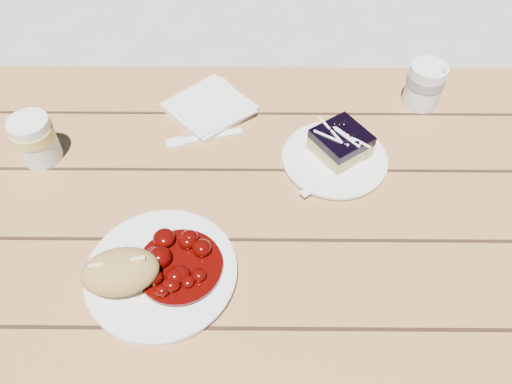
{
  "coord_description": "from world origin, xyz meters",
  "views": [
    {
      "loc": [
        -0.27,
        -0.55,
        1.46
      ],
      "look_at": [
        -0.27,
        -0.02,
        0.81
      ],
      "focal_mm": 35.0,
      "sensor_mm": 36.0,
      "label": 1
    }
  ],
  "objects_px": {
    "blueberry_cake": "(341,143)",
    "bread_roll": "(120,272)",
    "picnic_table": "(387,252)",
    "main_plate": "(162,273)",
    "second_cup": "(35,140)",
    "dessert_plate": "(334,159)",
    "coffee_cup": "(424,85)"
  },
  "relations": [
    {
      "from": "picnic_table",
      "to": "coffee_cup",
      "type": "height_order",
      "value": "coffee_cup"
    },
    {
      "from": "picnic_table",
      "to": "main_plate",
      "type": "height_order",
      "value": "main_plate"
    },
    {
      "from": "blueberry_cake",
      "to": "bread_roll",
      "type": "bearing_deg",
      "value": -176.71
    },
    {
      "from": "picnic_table",
      "to": "main_plate",
      "type": "relative_size",
      "value": 8.44
    },
    {
      "from": "dessert_plate",
      "to": "main_plate",
      "type": "bearing_deg",
      "value": -139.76
    },
    {
      "from": "main_plate",
      "to": "dessert_plate",
      "type": "xyz_separation_m",
      "value": [
        0.3,
        0.26,
        -0.0
      ]
    },
    {
      "from": "dessert_plate",
      "to": "blueberry_cake",
      "type": "height_order",
      "value": "blueberry_cake"
    },
    {
      "from": "main_plate",
      "to": "coffee_cup",
      "type": "bearing_deg",
      "value": 40.58
    },
    {
      "from": "main_plate",
      "to": "second_cup",
      "type": "xyz_separation_m",
      "value": [
        -0.27,
        0.26,
        0.04
      ]
    },
    {
      "from": "blueberry_cake",
      "to": "second_cup",
      "type": "xyz_separation_m",
      "value": [
        -0.58,
        -0.01,
        0.01
      ]
    },
    {
      "from": "dessert_plate",
      "to": "coffee_cup",
      "type": "xyz_separation_m",
      "value": [
        0.2,
        0.17,
        0.04
      ]
    },
    {
      "from": "main_plate",
      "to": "coffee_cup",
      "type": "xyz_separation_m",
      "value": [
        0.5,
        0.43,
        0.04
      ]
    },
    {
      "from": "second_cup",
      "to": "blueberry_cake",
      "type": "bearing_deg",
      "value": 0.76
    },
    {
      "from": "dessert_plate",
      "to": "blueberry_cake",
      "type": "distance_m",
      "value": 0.04
    },
    {
      "from": "coffee_cup",
      "to": "second_cup",
      "type": "height_order",
      "value": "same"
    },
    {
      "from": "coffee_cup",
      "to": "second_cup",
      "type": "distance_m",
      "value": 0.78
    },
    {
      "from": "coffee_cup",
      "to": "second_cup",
      "type": "relative_size",
      "value": 1.0
    },
    {
      "from": "picnic_table",
      "to": "main_plate",
      "type": "distance_m",
      "value": 0.48
    },
    {
      "from": "coffee_cup",
      "to": "picnic_table",
      "type": "bearing_deg",
      "value": -105.92
    },
    {
      "from": "picnic_table",
      "to": "dessert_plate",
      "type": "distance_m",
      "value": 0.23
    },
    {
      "from": "dessert_plate",
      "to": "blueberry_cake",
      "type": "xyz_separation_m",
      "value": [
        0.01,
        0.01,
        0.03
      ]
    },
    {
      "from": "blueberry_cake",
      "to": "coffee_cup",
      "type": "xyz_separation_m",
      "value": [
        0.19,
        0.16,
        0.01
      ]
    },
    {
      "from": "main_plate",
      "to": "blueberry_cake",
      "type": "bearing_deg",
      "value": 40.94
    },
    {
      "from": "second_cup",
      "to": "picnic_table",
      "type": "bearing_deg",
      "value": -9.26
    },
    {
      "from": "picnic_table",
      "to": "coffee_cup",
      "type": "xyz_separation_m",
      "value": [
        0.08,
        0.28,
        0.21
      ]
    },
    {
      "from": "main_plate",
      "to": "coffee_cup",
      "type": "distance_m",
      "value": 0.66
    },
    {
      "from": "bread_roll",
      "to": "main_plate",
      "type": "bearing_deg",
      "value": 19.98
    },
    {
      "from": "main_plate",
      "to": "dessert_plate",
      "type": "bearing_deg",
      "value": 40.24
    },
    {
      "from": "bread_roll",
      "to": "coffee_cup",
      "type": "xyz_separation_m",
      "value": [
        0.55,
        0.45,
        0.0
      ]
    },
    {
      "from": "coffee_cup",
      "to": "main_plate",
      "type": "bearing_deg",
      "value": -139.42
    },
    {
      "from": "blueberry_cake",
      "to": "second_cup",
      "type": "distance_m",
      "value": 0.58
    },
    {
      "from": "picnic_table",
      "to": "coffee_cup",
      "type": "relative_size",
      "value": 21.18
    }
  ]
}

